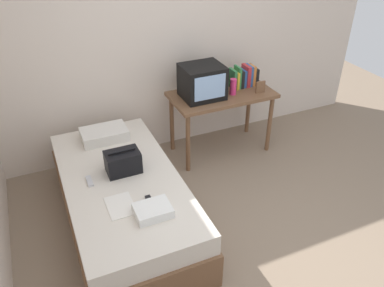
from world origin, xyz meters
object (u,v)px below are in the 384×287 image
object	(u,v)px
desk	(222,101)
handbag	(123,162)
picture_frame	(260,87)
bed	(124,201)
tv	(202,82)
magazine	(121,206)
remote_silver	(89,181)
pillow	(104,134)
folded_towel	(153,210)
book_row	(244,77)
remote_dark	(150,202)
water_bottle	(233,87)

from	to	relation	value
desk	handbag	xyz separation A→B (m)	(-1.34, -0.69, -0.02)
desk	picture_frame	distance (m)	0.46
handbag	picture_frame	bearing A→B (deg)	17.12
bed	tv	bearing A→B (deg)	34.29
magazine	desk	bearing A→B (deg)	37.25
picture_frame	remote_silver	world-z (taller)	picture_frame
bed	magazine	size ratio (longest dim) A/B	6.90
pillow	remote_silver	world-z (taller)	pillow
tv	handbag	xyz separation A→B (m)	(-1.09, -0.69, -0.30)
bed	magazine	world-z (taller)	magazine
picture_frame	folded_towel	world-z (taller)	picture_frame
book_row	folded_towel	distance (m)	2.15
bed	book_row	distance (m)	2.00
picture_frame	remote_dark	distance (m)	1.97
tv	desk	bearing A→B (deg)	-1.40
desk	picture_frame	bearing A→B (deg)	-20.95
tv	folded_towel	bearing A→B (deg)	-127.93
pillow	picture_frame	bearing A→B (deg)	-2.59
bed	water_bottle	bearing A→B (deg)	25.37
water_bottle	remote_silver	size ratio (longest dim) A/B	1.25
pillow	remote_dark	xyz separation A→B (m)	(0.11, -1.12, -0.04)
handbag	folded_towel	xyz separation A→B (m)	(0.06, -0.64, -0.06)
remote_silver	bed	bearing A→B (deg)	-10.70
remote_dark	folded_towel	distance (m)	0.14
tv	remote_silver	size ratio (longest dim) A/B	3.06
desk	folded_towel	world-z (taller)	desk
handbag	magazine	size ratio (longest dim) A/B	1.03
handbag	remote_dark	distance (m)	0.52
remote_dark	magazine	bearing A→B (deg)	165.37
handbag	magazine	xyz separation A→B (m)	(-0.15, -0.44, -0.10)
water_bottle	handbag	size ratio (longest dim) A/B	0.60
water_bottle	remote_dark	size ratio (longest dim) A/B	1.16
pillow	book_row	bearing A→B (deg)	5.21
magazine	remote_silver	world-z (taller)	remote_silver
desk	magazine	xyz separation A→B (m)	(-1.49, -1.13, -0.12)
tv	pillow	distance (m)	1.18
water_bottle	remote_dark	distance (m)	1.79
folded_towel	tv	bearing A→B (deg)	52.07
tv	water_bottle	world-z (taller)	tv
handbag	remote_silver	distance (m)	0.33
magazine	remote_silver	size ratio (longest dim) A/B	2.01
pillow	folded_towel	bearing A→B (deg)	-86.10
desk	remote_silver	size ratio (longest dim) A/B	8.06
bed	remote_silver	world-z (taller)	remote_silver
tv	picture_frame	world-z (taller)	tv
desk	book_row	size ratio (longest dim) A/B	3.63
picture_frame	remote_dark	world-z (taller)	picture_frame
pillow	remote_silver	xyz separation A→B (m)	(-0.29, -0.65, -0.04)
desk	picture_frame	xyz separation A→B (m)	(0.40, -0.15, 0.16)
bed	remote_dark	world-z (taller)	remote_dark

